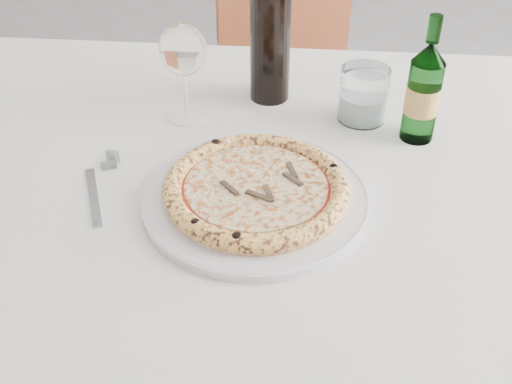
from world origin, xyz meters
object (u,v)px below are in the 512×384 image
(beer_bottle, at_px, (423,92))
(wine_glass, at_px, (183,51))
(dining_table, at_px, (261,203))
(plate, at_px, (256,198))
(chair_far, at_px, (291,72))
(tumbler, at_px, (363,98))
(pizza, at_px, (256,189))
(wine_bottle, at_px, (270,33))

(beer_bottle, bearing_deg, wine_glass, 175.77)
(dining_table, relative_size, plate, 4.50)
(chair_far, xyz_separation_m, tumbler, (0.15, -0.62, 0.27))
(chair_far, bearing_deg, wine_glass, -104.54)
(dining_table, height_order, chair_far, chair_far)
(pizza, distance_m, beer_bottle, 0.35)
(pizza, relative_size, beer_bottle, 1.26)
(dining_table, height_order, wine_glass, wine_glass)
(pizza, bearing_deg, beer_bottle, 38.70)
(tumbler, bearing_deg, wine_glass, -175.21)
(chair_far, xyz_separation_m, wine_glass, (-0.17, -0.65, 0.36))
(dining_table, relative_size, pizza, 5.58)
(beer_bottle, height_order, wine_bottle, wine_bottle)
(wine_glass, bearing_deg, plate, -58.33)
(plate, bearing_deg, pizza, 147.99)
(plate, relative_size, wine_glass, 1.90)
(pizza, height_order, tumbler, tumbler)
(chair_far, distance_m, pizza, 0.93)
(wine_glass, bearing_deg, dining_table, -43.64)
(chair_far, bearing_deg, pizza, -91.23)
(dining_table, height_order, wine_bottle, wine_bottle)
(plate, bearing_deg, tumbler, 57.60)
(dining_table, bearing_deg, wine_bottle, 91.09)
(dining_table, bearing_deg, tumbler, 44.76)
(beer_bottle, bearing_deg, tumbler, 148.39)
(dining_table, xyz_separation_m, tumbler, (0.17, 0.17, 0.12))
(tumbler, bearing_deg, beer_bottle, -31.61)
(chair_far, distance_m, wine_glass, 0.76)
(dining_table, distance_m, wine_bottle, 0.32)
(plate, height_order, pizza, pizza)
(plate, distance_m, beer_bottle, 0.35)
(chair_far, height_order, beer_bottle, beer_bottle)
(plate, relative_size, wine_bottle, 1.14)
(dining_table, distance_m, wine_glass, 0.30)
(dining_table, xyz_separation_m, wine_bottle, (-0.00, 0.24, 0.21))
(beer_bottle, bearing_deg, wine_bottle, 155.28)
(dining_table, xyz_separation_m, chair_far, (0.02, 0.79, -0.14))
(wine_glass, distance_m, tumbler, 0.33)
(pizza, xyz_separation_m, tumbler, (0.17, 0.27, 0.02))
(wine_glass, bearing_deg, pizza, -58.33)
(plate, xyz_separation_m, tumbler, (0.17, 0.27, 0.03))
(dining_table, relative_size, tumbler, 15.92)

